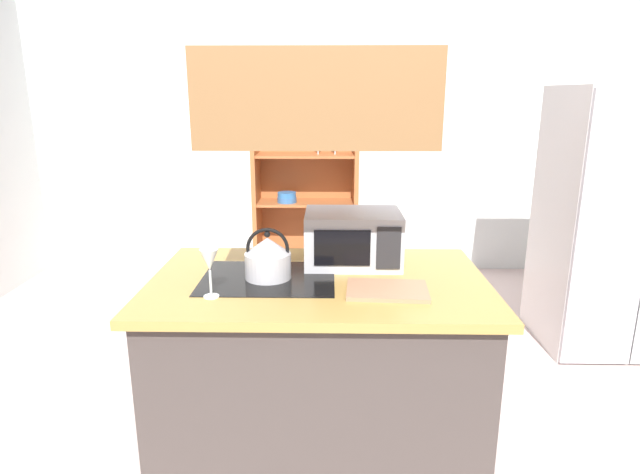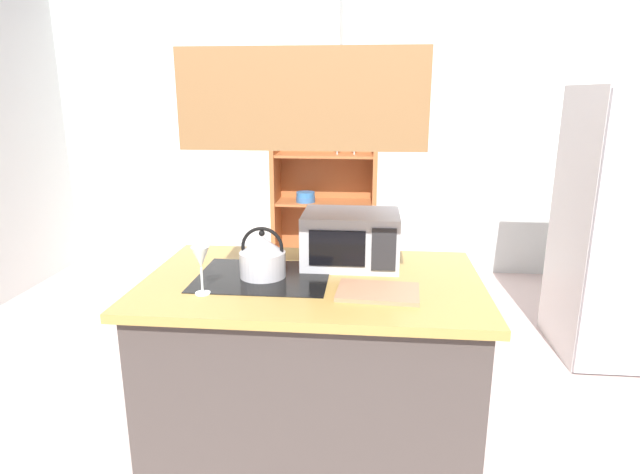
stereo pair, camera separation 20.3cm
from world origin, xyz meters
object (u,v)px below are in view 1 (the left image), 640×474
Objects in this scene: refrigerator at (619,221)px; kettle at (268,258)px; dish_cabinet at (306,194)px; microwave at (353,238)px; wine_glass_on_counter at (209,262)px; cutting_board at (387,290)px.

refrigerator is 2.54m from kettle.
kettle is (-0.05, -2.68, 0.21)m from dish_cabinet.
refrigerator is 2.10m from microwave.
refrigerator is 2.84m from wine_glass_on_counter.
wine_glass_on_counter is (-0.73, -0.07, 0.14)m from cutting_board.
refrigerator is at bearing 31.17° from wine_glass_on_counter.
wine_glass_on_counter is (-2.43, -1.47, 0.17)m from refrigerator.
refrigerator is 0.99× the size of dish_cabinet.
dish_cabinet reaches higher than refrigerator.
cutting_board is 0.74× the size of microwave.
microwave is at bearing -151.09° from refrigerator.
kettle is 0.32m from wine_glass_on_counter.
microwave is at bearing 29.74° from kettle.
refrigerator reaches higher than kettle.
kettle reaches higher than wine_glass_on_counter.
refrigerator is 2.61m from dish_cabinet.
cutting_board is 1.65× the size of wine_glass_on_counter.
cutting_board is at bearing 5.46° from wine_glass_on_counter.
microwave is at bearing 37.43° from wine_glass_on_counter.
dish_cabinet is at bearing 97.96° from microwave.
microwave is (-0.13, 0.39, 0.12)m from cutting_board.
kettle is at bearing -150.26° from microwave.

